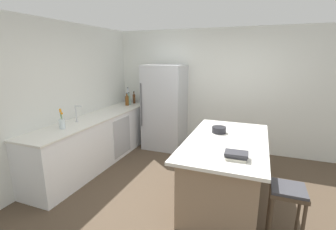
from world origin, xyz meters
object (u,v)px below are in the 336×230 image
object	(u,v)px
kitchen_island	(225,169)
syrup_bottle	(134,99)
cookbook_stack	(236,155)
mixing_bowl	(219,130)
soda_bottle	(128,97)
whiskey_bottle	(127,100)
gin_bottle	(129,100)
sink_faucet	(77,113)
bar_stool	(287,198)
flower_vase	(62,123)
refrigerator	(165,107)

from	to	relation	value
kitchen_island	syrup_bottle	distance (m)	3.06
cookbook_stack	mixing_bowl	size ratio (longest dim) A/B	1.24
syrup_bottle	soda_bottle	world-z (taller)	soda_bottle
whiskey_bottle	cookbook_stack	distance (m)	3.37
gin_bottle	sink_faucet	bearing A→B (deg)	-92.23
bar_stool	gin_bottle	distance (m)	3.92
soda_bottle	cookbook_stack	size ratio (longest dim) A/B	1.46
gin_bottle	mixing_bowl	size ratio (longest dim) A/B	1.35
flower_vase	mixing_bowl	world-z (taller)	flower_vase
mixing_bowl	gin_bottle	bearing A→B (deg)	150.43
bar_stool	whiskey_bottle	xyz separation A→B (m)	(-3.18, 2.15, 0.48)
kitchen_island	whiskey_bottle	size ratio (longest dim) A/B	6.92
kitchen_island	refrigerator	world-z (taller)	refrigerator
kitchen_island	mixing_bowl	distance (m)	0.59
soda_bottle	whiskey_bottle	world-z (taller)	soda_bottle
kitchen_island	soda_bottle	xyz separation A→B (m)	(-2.52, 1.68, 0.62)
refrigerator	sink_faucet	distance (m)	1.94
bar_stool	soda_bottle	distance (m)	4.04
kitchen_island	soda_bottle	distance (m)	3.09
soda_bottle	mixing_bowl	world-z (taller)	soda_bottle
gin_bottle	bar_stool	bearing A→B (deg)	-35.17
mixing_bowl	flower_vase	bearing A→B (deg)	-162.08
mixing_bowl	refrigerator	bearing A→B (deg)	136.65
kitchen_island	soda_bottle	size ratio (longest dim) A/B	5.05
syrup_bottle	soda_bottle	bearing A→B (deg)	-133.94
syrup_bottle	mixing_bowl	size ratio (longest dim) A/B	1.35
flower_vase	soda_bottle	xyz separation A→B (m)	(-0.07, 2.13, 0.05)
sink_faucet	syrup_bottle	distance (m)	1.85
kitchen_island	bar_stool	bearing A→B (deg)	-41.75
whiskey_bottle	mixing_bowl	bearing A→B (deg)	-27.85
bar_stool	cookbook_stack	world-z (taller)	cookbook_stack
syrup_bottle	whiskey_bottle	bearing A→B (deg)	-95.16
refrigerator	cookbook_stack	size ratio (longest dim) A/B	6.99
kitchen_island	sink_faucet	distance (m)	2.59
refrigerator	syrup_bottle	bearing A→B (deg)	169.22
kitchen_island	syrup_bottle	xyz separation A→B (m)	(-2.42, 1.78, 0.58)
gin_bottle	soda_bottle	bearing A→B (deg)	131.46
cookbook_stack	refrigerator	bearing A→B (deg)	128.24
sink_faucet	gin_bottle	size ratio (longest dim) A/B	1.05
bar_stool	flower_vase	world-z (taller)	flower_vase
sink_faucet	mixing_bowl	bearing A→B (deg)	8.53
sink_faucet	soda_bottle	distance (m)	1.74
cookbook_stack	mixing_bowl	bearing A→B (deg)	110.81
soda_bottle	cookbook_stack	world-z (taller)	soda_bottle
refrigerator	soda_bottle	distance (m)	0.97
refrigerator	bar_stool	bearing A→B (deg)	-44.66
soda_bottle	gin_bottle	distance (m)	0.13
refrigerator	gin_bottle	distance (m)	0.89
refrigerator	cookbook_stack	xyz separation A→B (m)	(1.75, -2.22, 0.02)
kitchen_island	whiskey_bottle	xyz separation A→B (m)	(-2.45, 1.50, 0.58)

